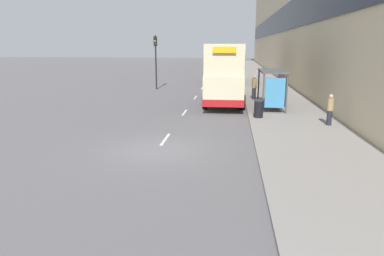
{
  "coord_description": "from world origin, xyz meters",
  "views": [
    {
      "loc": [
        2.96,
        -13.22,
        4.19
      ],
      "look_at": [
        -0.49,
        16.58,
        -3.04
      ],
      "focal_mm": 32.0,
      "sensor_mm": 36.0,
      "label": 1
    }
  ],
  "objects_px": {
    "bus_shelter": "(275,82)",
    "pedestrian_1": "(254,87)",
    "car_0": "(210,60)",
    "litter_bin": "(259,108)",
    "car_2": "(227,64)",
    "car_3": "(232,62)",
    "traffic_light_far_kerb": "(156,54)",
    "double_decker_bus_ahead": "(228,63)",
    "double_decker_bus_near": "(225,72)",
    "pedestrian_at_shelter": "(330,110)",
    "car_1": "(227,60)"
  },
  "relations": [
    {
      "from": "pedestrian_at_shelter",
      "to": "litter_bin",
      "type": "relative_size",
      "value": 1.54
    },
    {
      "from": "double_decker_bus_near",
      "to": "double_decker_bus_ahead",
      "type": "xyz_separation_m",
      "value": [
        0.06,
        13.97,
        -0.0
      ]
    },
    {
      "from": "car_3",
      "to": "litter_bin",
      "type": "xyz_separation_m",
      "value": [
        1.69,
        -55.3,
        -0.18
      ]
    },
    {
      "from": "car_1",
      "to": "car_0",
      "type": "bearing_deg",
      "value": -171.38
    },
    {
      "from": "bus_shelter",
      "to": "litter_bin",
      "type": "relative_size",
      "value": 4.0
    },
    {
      "from": "bus_shelter",
      "to": "car_3",
      "type": "height_order",
      "value": "bus_shelter"
    },
    {
      "from": "double_decker_bus_ahead",
      "to": "car_2",
      "type": "height_order",
      "value": "double_decker_bus_ahead"
    },
    {
      "from": "traffic_light_far_kerb",
      "to": "pedestrian_at_shelter",
      "type": "bearing_deg",
      "value": -50.1
    },
    {
      "from": "bus_shelter",
      "to": "car_2",
      "type": "xyz_separation_m",
      "value": [
        -3.71,
        40.62,
        -0.99
      ]
    },
    {
      "from": "bus_shelter",
      "to": "double_decker_bus_near",
      "type": "relative_size",
      "value": 0.41
    },
    {
      "from": "double_decker_bus_ahead",
      "to": "litter_bin",
      "type": "xyz_separation_m",
      "value": [
        2.02,
        -20.2,
        -1.61
      ]
    },
    {
      "from": "traffic_light_far_kerb",
      "to": "double_decker_bus_ahead",
      "type": "bearing_deg",
      "value": 44.72
    },
    {
      "from": "traffic_light_far_kerb",
      "to": "litter_bin",
      "type": "bearing_deg",
      "value": -56.12
    },
    {
      "from": "double_decker_bus_near",
      "to": "car_1",
      "type": "bearing_deg",
      "value": 90.65
    },
    {
      "from": "double_decker_bus_near",
      "to": "car_2",
      "type": "bearing_deg",
      "value": 90.63
    },
    {
      "from": "car_2",
      "to": "car_3",
      "type": "height_order",
      "value": "car_2"
    },
    {
      "from": "car_0",
      "to": "car_3",
      "type": "bearing_deg",
      "value": 122.83
    },
    {
      "from": "car_2",
      "to": "traffic_light_far_kerb",
      "type": "height_order",
      "value": "traffic_light_far_kerb"
    },
    {
      "from": "pedestrian_1",
      "to": "pedestrian_at_shelter",
      "type": "bearing_deg",
      "value": -68.59
    },
    {
      "from": "car_1",
      "to": "litter_bin",
      "type": "bearing_deg",
      "value": -87.56
    },
    {
      "from": "double_decker_bus_near",
      "to": "car_2",
      "type": "xyz_separation_m",
      "value": [
        -0.41,
        37.44,
        -1.4
      ]
    },
    {
      "from": "car_0",
      "to": "traffic_light_far_kerb",
      "type": "xyz_separation_m",
      "value": [
        -2.16,
        -49.88,
        2.55
      ]
    },
    {
      "from": "pedestrian_at_shelter",
      "to": "pedestrian_1",
      "type": "relative_size",
      "value": 0.89
    },
    {
      "from": "bus_shelter",
      "to": "car_0",
      "type": "xyz_separation_m",
      "value": [
        -8.01,
        60.17,
        -0.97
      ]
    },
    {
      "from": "double_decker_bus_near",
      "to": "pedestrian_1",
      "type": "bearing_deg",
      "value": 19.75
    },
    {
      "from": "car_2",
      "to": "litter_bin",
      "type": "xyz_separation_m",
      "value": [
        2.49,
        -43.66,
        -0.22
      ]
    },
    {
      "from": "double_decker_bus_ahead",
      "to": "car_0",
      "type": "bearing_deg",
      "value": 96.33
    },
    {
      "from": "pedestrian_1",
      "to": "double_decker_bus_ahead",
      "type": "bearing_deg",
      "value": 99.33
    },
    {
      "from": "car_0",
      "to": "litter_bin",
      "type": "distance_m",
      "value": 63.57
    },
    {
      "from": "car_2",
      "to": "car_3",
      "type": "bearing_deg",
      "value": 86.06
    },
    {
      "from": "double_decker_bus_ahead",
      "to": "pedestrian_at_shelter",
      "type": "distance_m",
      "value": 22.51
    },
    {
      "from": "double_decker_bus_near",
      "to": "pedestrian_at_shelter",
      "type": "distance_m",
      "value": 9.7
    },
    {
      "from": "car_0",
      "to": "traffic_light_far_kerb",
      "type": "relative_size",
      "value": 0.83
    },
    {
      "from": "car_3",
      "to": "pedestrian_1",
      "type": "bearing_deg",
      "value": -87.83
    },
    {
      "from": "car_1",
      "to": "car_2",
      "type": "distance_m",
      "value": 20.16
    },
    {
      "from": "bus_shelter",
      "to": "car_2",
      "type": "bearing_deg",
      "value": 95.22
    },
    {
      "from": "car_0",
      "to": "pedestrian_1",
      "type": "height_order",
      "value": "pedestrian_1"
    },
    {
      "from": "car_0",
      "to": "car_3",
      "type": "relative_size",
      "value": 1.0
    },
    {
      "from": "pedestrian_1",
      "to": "litter_bin",
      "type": "height_order",
      "value": "pedestrian_1"
    },
    {
      "from": "double_decker_bus_near",
      "to": "litter_bin",
      "type": "distance_m",
      "value": 6.76
    },
    {
      "from": "bus_shelter",
      "to": "pedestrian_1",
      "type": "distance_m",
      "value": 4.2
    },
    {
      "from": "bus_shelter",
      "to": "pedestrian_1",
      "type": "relative_size",
      "value": 2.31
    },
    {
      "from": "car_3",
      "to": "pedestrian_1",
      "type": "distance_m",
      "value": 48.31
    },
    {
      "from": "car_0",
      "to": "car_1",
      "type": "height_order",
      "value": "car_0"
    },
    {
      "from": "double_decker_bus_near",
      "to": "car_0",
      "type": "bearing_deg",
      "value": 94.73
    },
    {
      "from": "double_decker_bus_near",
      "to": "car_0",
      "type": "distance_m",
      "value": 57.19
    },
    {
      "from": "double_decker_bus_near",
      "to": "double_decker_bus_ahead",
      "type": "relative_size",
      "value": 1.01
    },
    {
      "from": "double_decker_bus_near",
      "to": "car_1",
      "type": "relative_size",
      "value": 2.24
    },
    {
      "from": "car_0",
      "to": "pedestrian_1",
      "type": "distance_m",
      "value": 56.61
    },
    {
      "from": "car_2",
      "to": "litter_bin",
      "type": "height_order",
      "value": "car_2"
    }
  ]
}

